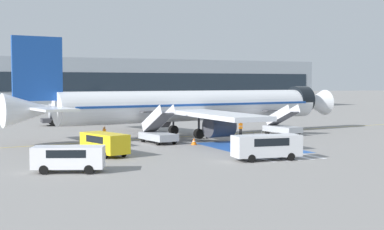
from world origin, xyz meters
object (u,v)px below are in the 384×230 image
traffic_cone_0 (194,141)px  boarding_stairs_aft (158,134)px  fuel_tanker (79,114)px  service_van_0 (105,142)px  boarding_stairs_forward (282,127)px  baggage_cart (266,138)px  service_van_1 (69,156)px  ground_crew_0 (104,134)px  ground_crew_2 (241,128)px  service_van_2 (267,145)px  terminal_building (134,84)px  airliner (192,106)px  ground_crew_1 (207,130)px

traffic_cone_0 → boarding_stairs_aft: bearing=134.6°
fuel_tanker → service_van_0: size_ratio=2.06×
fuel_tanker → boarding_stairs_forward: bearing=38.8°
boarding_stairs_aft → baggage_cart: 12.00m
service_van_1 → ground_crew_0: bearing=-1.5°
ground_crew_2 → baggage_cart: bearing=-79.5°
service_van_1 → traffic_cone_0: 18.78m
boarding_stairs_aft → service_van_2: (3.80, -14.99, 0.22)m
terminal_building → baggage_cart: bearing=-96.2°
service_van_1 → ground_crew_0: ground_crew_0 is taller
ground_crew_0 → terminal_building: bearing=-22.0°
boarding_stairs_forward → airliner: bearing=156.6°
ground_crew_0 → terminal_building: size_ratio=0.02×
fuel_tanker → ground_crew_2: bearing=31.7°
airliner → ground_crew_2: size_ratio=25.26×
airliner → boarding_stairs_forward: 11.12m
ground_crew_2 → terminal_building: (8.23, 68.04, 4.92)m
airliner → traffic_cone_0: (-3.36, -8.06, -3.17)m
boarding_stairs_forward → boarding_stairs_aft: boarding_stairs_aft is taller
service_van_0 → service_van_1: 8.47m
ground_crew_0 → ground_crew_1: bearing=-85.2°
airliner → ground_crew_1: (0.40, -3.07, -2.50)m
service_van_0 → service_van_2: (11.27, -7.68, 0.05)m
boarding_stairs_forward → service_van_0: (-24.07, -9.65, 0.22)m
service_van_0 → service_van_2: bearing=128.4°
airliner → ground_crew_0: airliner is taller
ground_crew_1 → terminal_building: (13.18, 69.24, 4.89)m
service_van_1 → airliner: bearing=-21.0°
airliner → terminal_building: 67.59m
boarding_stairs_forward → service_van_2: 21.55m
boarding_stairs_aft → service_van_1: size_ratio=1.05×
terminal_building → service_van_1: bearing=-110.2°
service_van_1 → service_van_2: bearing=-70.3°
boarding_stairs_forward → baggage_cart: boarding_stairs_forward is taller
ground_crew_1 → traffic_cone_0: size_ratio=2.61×
boarding_stairs_forward → ground_crew_1: boarding_stairs_forward is taller
service_van_2 → airliner: bearing=-0.6°
service_van_2 → ground_crew_1: bearing=-3.1°
ground_crew_2 → terminal_building: terminal_building is taller
boarding_stairs_aft → fuel_tanker: (-2.50, 27.33, 0.63)m
ground_crew_0 → ground_crew_1: size_ratio=1.07×
ground_crew_0 → ground_crew_2: ground_crew_0 is taller
baggage_cart → ground_crew_1: size_ratio=1.69×
service_van_1 → terminal_building: terminal_building is taller
boarding_stairs_aft → baggage_cart: bearing=-16.5°
boarding_stairs_aft → ground_crew_1: 6.91m
boarding_stairs_aft → traffic_cone_0: 4.04m
service_van_2 → traffic_cone_0: bearing=10.8°
ground_crew_1 → ground_crew_0: bearing=-87.0°
ground_crew_0 → fuel_tanker: bearing=-8.7°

